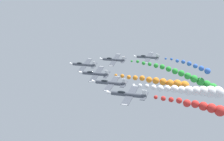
# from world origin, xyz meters

# --- Properties ---
(airplane_lead) EXTENTS (9.13, 10.35, 3.55)m
(airplane_lead) POSITION_xyz_m (5.66, 13.25, 106.12)
(airplane_lead) COLOR #474C56
(airplane_left_inner) EXTENTS (9.05, 10.35, 3.77)m
(airplane_left_inner) POSITION_xyz_m (-4.87, 4.22, 105.75)
(airplane_left_inner) COLOR #474C56
(smoke_trail_left_inner) EXTENTS (6.42, 23.32, 4.62)m
(smoke_trail_left_inner) POSITION_xyz_m (-2.00, -19.12, 104.13)
(smoke_trail_left_inner) COLOR orange
(airplane_right_inner) EXTENTS (9.09, 10.35, 3.65)m
(airplane_right_inner) POSITION_xyz_m (16.27, 5.49, 106.62)
(airplane_right_inner) COLOR #474C56
(smoke_trail_right_inner) EXTENTS (13.37, 31.92, 12.95)m
(smoke_trail_right_inner) POSITION_xyz_m (23.64, -24.68, 99.59)
(smoke_trail_right_inner) COLOR green
(airplane_left_outer) EXTENTS (9.41, 10.35, 3.04)m
(airplane_left_outer) POSITION_xyz_m (-16.32, -5.44, 106.34)
(airplane_left_outer) COLOR #474C56
(smoke_trail_left_outer) EXTENTS (7.19, 24.40, 3.49)m
(smoke_trail_left_outer) POSITION_xyz_m (-13.16, -29.40, 105.54)
(smoke_trail_left_outer) COLOR white
(airplane_right_outer) EXTENTS (9.24, 10.35, 3.38)m
(airplane_right_outer) POSITION_xyz_m (26.13, -5.55, 106.62)
(airplane_right_outer) COLOR #474C56
(smoke_trail_right_outer) EXTENTS (2.65, 18.03, 5.32)m
(smoke_trail_right_outer) POSITION_xyz_m (25.57, -25.10, 104.20)
(smoke_trail_right_outer) COLOR blue
(airplane_trailing) EXTENTS (9.35, 10.35, 3.18)m
(airplane_trailing) POSITION_xyz_m (-26.69, -14.12, 106.75)
(airplane_trailing) COLOR #474C56
(smoke_trail_trailing) EXTENTS (2.58, 16.60, 3.45)m
(smoke_trail_trailing) POSITION_xyz_m (-26.55, -32.14, 105.74)
(smoke_trail_trailing) COLOR red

